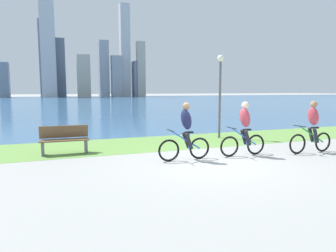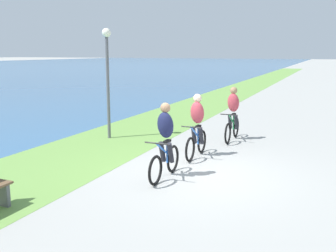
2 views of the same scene
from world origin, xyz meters
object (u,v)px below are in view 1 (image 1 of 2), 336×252
Objects in this scene: cyclist_distant_rear at (312,127)px; lamppost_tall at (220,83)px; cyclist_lead at (186,132)px; cyclist_trailing at (244,129)px; bench_near_path at (64,140)px.

lamppost_tall is (-1.25, 3.75, 1.47)m from cyclist_distant_rear.
cyclist_trailing is at bearing -2.04° from cyclist_lead.
cyclist_lead is 1.00× the size of cyclist_trailing.
cyclist_distant_rear is 1.14× the size of bench_near_path.
cyclist_lead is 1.12× the size of bench_near_path.
cyclist_distant_rear is 7.99m from bench_near_path.
cyclist_distant_rear is at bearing -9.81° from cyclist_trailing.
cyclist_lead is 3.94m from bench_near_path.
lamppost_tall is (1.07, 3.35, 1.48)m from cyclist_trailing.
cyclist_distant_rear is 4.22m from lamppost_tall.
lamppost_tall is at bearing 108.40° from cyclist_distant_rear.
bench_near_path is at bearing 156.76° from cyclist_trailing.
cyclist_distant_rear is at bearing -71.60° from lamppost_tall.
bench_near_path is at bearing -169.95° from lamppost_tall.
bench_near_path is at bearing 146.43° from cyclist_lead.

